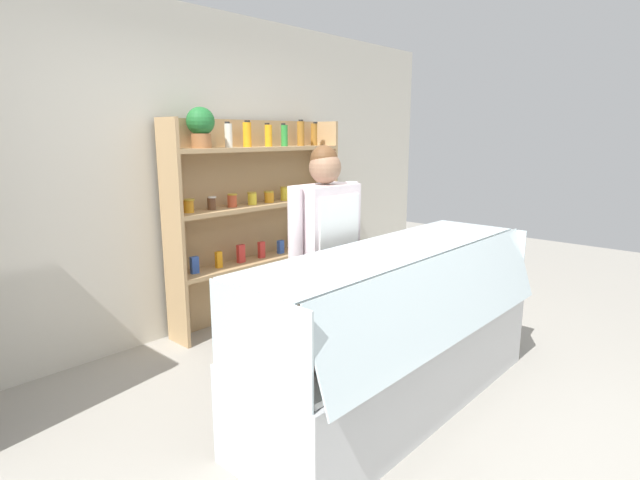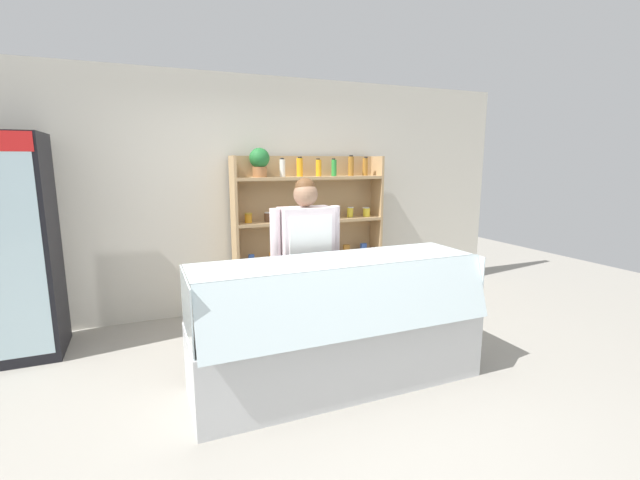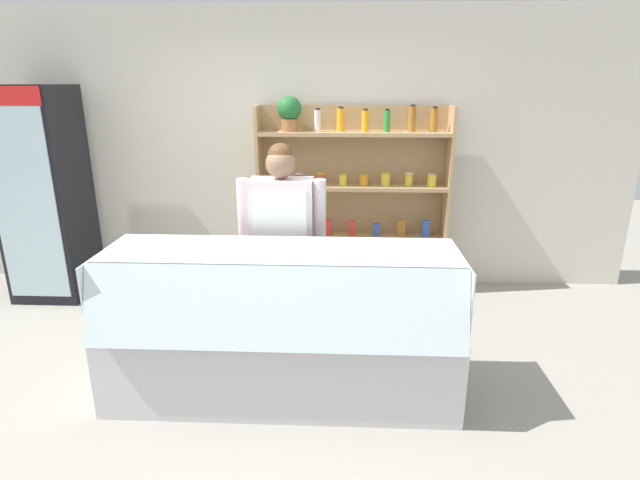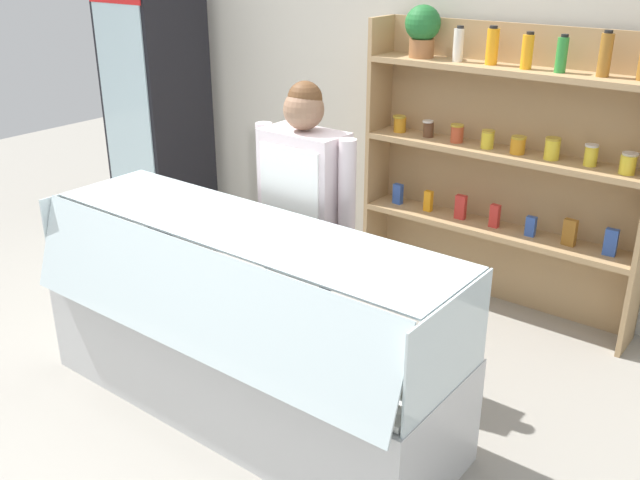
{
  "view_description": "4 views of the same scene",
  "coord_description": "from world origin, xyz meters",
  "px_view_note": "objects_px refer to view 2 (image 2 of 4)",
  "views": [
    {
      "loc": [
        -2.33,
        -1.64,
        1.68
      ],
      "look_at": [
        0.18,
        0.64,
        0.96
      ],
      "focal_mm": 28.0,
      "sensor_mm": 36.0,
      "label": 1
    },
    {
      "loc": [
        -1.21,
        -2.91,
        1.75
      ],
      "look_at": [
        0.22,
        0.52,
        1.06
      ],
      "focal_mm": 24.0,
      "sensor_mm": 36.0,
      "label": 2
    },
    {
      "loc": [
        0.52,
        -2.96,
        2.02
      ],
      "look_at": [
        0.36,
        0.51,
        0.91
      ],
      "focal_mm": 28.0,
      "sensor_mm": 36.0,
      "label": 3
    },
    {
      "loc": [
        2.33,
        -2.26,
        2.26
      ],
      "look_at": [
        0.31,
        0.35,
        0.86
      ],
      "focal_mm": 40.0,
      "sensor_mm": 36.0,
      "label": 4
    }
  ],
  "objects_px": {
    "drinks_fridge": "(13,248)",
    "deli_display_case": "(337,346)",
    "shop_clerk": "(306,253)",
    "shelving_unit": "(306,221)"
  },
  "relations": [
    {
      "from": "drinks_fridge",
      "to": "shop_clerk",
      "type": "distance_m",
      "value": 2.57
    },
    {
      "from": "shelving_unit",
      "to": "shop_clerk",
      "type": "bearing_deg",
      "value": -110.65
    },
    {
      "from": "shelving_unit",
      "to": "shop_clerk",
      "type": "xyz_separation_m",
      "value": [
        -0.5,
        -1.32,
        -0.09
      ]
    },
    {
      "from": "drinks_fridge",
      "to": "shelving_unit",
      "type": "distance_m",
      "value": 2.88
    },
    {
      "from": "deli_display_case",
      "to": "shop_clerk",
      "type": "distance_m",
      "value": 0.85
    },
    {
      "from": "deli_display_case",
      "to": "shop_clerk",
      "type": "relative_size",
      "value": 1.41
    },
    {
      "from": "drinks_fridge",
      "to": "deli_display_case",
      "type": "xyz_separation_m",
      "value": [
        2.42,
        -1.56,
        -0.69
      ]
    },
    {
      "from": "deli_display_case",
      "to": "shop_clerk",
      "type": "height_order",
      "value": "shop_clerk"
    },
    {
      "from": "drinks_fridge",
      "to": "deli_display_case",
      "type": "relative_size",
      "value": 0.88
    },
    {
      "from": "shelving_unit",
      "to": "deli_display_case",
      "type": "bearing_deg",
      "value": -103.49
    }
  ]
}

